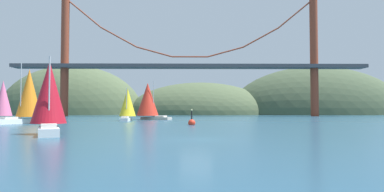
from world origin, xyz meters
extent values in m
plane|color=navy|center=(0.00, 0.00, 0.00)|extent=(360.00, 360.00, 0.00)
ellipsoid|color=#4C5B3D|center=(5.00, 135.00, 0.00)|extent=(68.90, 44.00, 30.11)
ellipsoid|color=#425138|center=(60.00, 135.00, 0.00)|extent=(83.39, 44.00, 45.39)
ellipsoid|color=#4C5B3D|center=(-55.00, 135.00, 0.00)|extent=(66.23, 44.00, 46.00)
cylinder|color=brown|center=(-44.44, 95.00, 21.05)|extent=(2.80, 2.80, 42.10)
cylinder|color=brown|center=(44.44, 95.00, 21.05)|extent=(2.80, 2.80, 42.10)
cube|color=#47474C|center=(0.00, 95.00, 17.73)|extent=(124.88, 6.00, 1.20)
cylinder|color=brown|center=(-38.09, 95.00, 36.86)|extent=(13.01, 0.50, 10.85)
cylinder|color=brown|center=(-25.39, 95.00, 28.14)|extent=(12.94, 0.50, 7.41)
cylinder|color=brown|center=(-12.70, 95.00, 22.91)|extent=(12.83, 0.50, 3.97)
cylinder|color=brown|center=(0.00, 95.00, 21.17)|extent=(12.70, 0.50, 0.50)
cylinder|color=brown|center=(12.70, 95.00, 22.91)|extent=(12.83, 0.50, 3.97)
cylinder|color=brown|center=(25.39, 95.00, 28.14)|extent=(12.94, 0.50, 7.41)
cylinder|color=brown|center=(38.09, 95.00, 36.86)|extent=(13.01, 0.50, 10.85)
cube|color=white|center=(-28.52, 29.41, 0.41)|extent=(4.85, 6.90, 0.82)
cube|color=beige|center=(-29.12, 28.32, 1.00)|extent=(2.22, 2.57, 0.36)
cylinder|color=#B2B2B7|center=(-28.19, 30.01, 5.43)|extent=(0.14, 0.14, 9.22)
cone|color=orange|center=(-27.45, 31.35, 5.13)|extent=(5.48, 5.48, 8.03)
cube|color=white|center=(-13.36, 43.85, 0.32)|extent=(1.64, 5.65, 0.65)
cube|color=beige|center=(-13.35, 42.84, 0.83)|extent=(1.22, 1.81, 0.36)
cylinder|color=#B2B2B7|center=(-13.37, 44.42, 3.75)|extent=(0.14, 0.14, 6.21)
cone|color=yellow|center=(-13.38, 45.66, 3.88)|extent=(3.50, 3.50, 5.86)
cube|color=white|center=(-13.14, 4.29, 0.36)|extent=(3.67, 5.76, 0.71)
cube|color=beige|center=(-12.76, 3.36, 0.89)|extent=(1.85, 2.12, 0.36)
cylinder|color=#B2B2B7|center=(-13.36, 4.80, 3.97)|extent=(0.14, 0.14, 6.50)
cone|color=#B21423|center=(-13.82, 5.92, 3.99)|extent=(4.23, 4.23, 5.95)
cone|color=pink|center=(-37.59, 42.14, 4.61)|extent=(4.46, 4.46, 7.04)
cube|color=#B7B2A8|center=(-8.06, 53.00, 0.31)|extent=(7.43, 5.00, 0.61)
cube|color=beige|center=(-6.89, 52.46, 0.79)|extent=(2.79, 2.50, 0.36)
cylinder|color=#B2B2B7|center=(-8.71, 53.29, 4.81)|extent=(0.14, 0.14, 8.40)
cone|color=red|center=(-10.14, 53.94, 4.76)|extent=(6.81, 6.81, 7.70)
sphere|color=red|center=(-0.08, 25.71, 0.30)|extent=(1.10, 1.10, 1.10)
cylinder|color=black|center=(-0.08, 25.71, 1.35)|extent=(0.20, 0.20, 1.60)
sphere|color=#F2EA99|center=(-0.08, 25.71, 2.27)|extent=(0.24, 0.24, 0.24)
camera|label=1|loc=(-0.64, -26.75, 2.31)|focal=32.18mm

